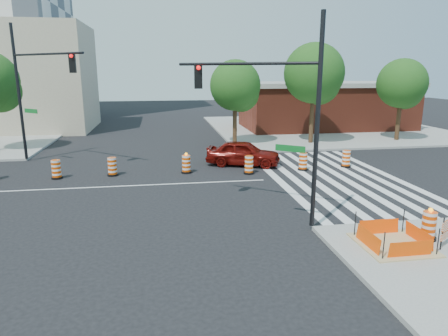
% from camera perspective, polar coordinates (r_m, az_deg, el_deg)
% --- Properties ---
extents(ground, '(120.00, 120.00, 0.00)m').
position_cam_1_polar(ground, '(20.88, -13.29, -2.50)').
color(ground, black).
rests_on(ground, ground).
extents(sidewalk_ne, '(22.00, 22.00, 0.15)m').
position_cam_1_polar(sidewalk_ne, '(41.78, 14.06, 5.58)').
color(sidewalk_ne, gray).
rests_on(sidewalk_ne, ground).
extents(crosswalk_east, '(6.75, 13.50, 0.01)m').
position_cam_1_polar(crosswalk_east, '(22.81, 15.29, -1.23)').
color(crosswalk_east, silver).
rests_on(crosswalk_east, ground).
extents(lane_centerline, '(14.00, 0.12, 0.01)m').
position_cam_1_polar(lane_centerline, '(20.88, -13.30, -2.48)').
color(lane_centerline, silver).
rests_on(lane_centerline, ground).
extents(excavation_pit, '(2.20, 2.20, 0.90)m').
position_cam_1_polar(excavation_pit, '(14.35, 23.00, -9.88)').
color(excavation_pit, tan).
rests_on(excavation_pit, ground).
extents(brick_storefront, '(16.50, 8.50, 4.60)m').
position_cam_1_polar(brick_storefront, '(41.53, 14.24, 8.65)').
color(brick_storefront, maroon).
rests_on(brick_storefront, ground).
extents(beige_midrise, '(14.00, 10.00, 10.00)m').
position_cam_1_polar(beige_midrise, '(44.18, -27.72, 11.29)').
color(beige_midrise, tan).
rests_on(beige_midrise, ground).
extents(red_coupe, '(4.87, 3.24, 1.54)m').
position_cam_1_polar(red_coupe, '(24.60, 2.77, 2.15)').
color(red_coupe, '#630C08').
rests_on(red_coupe, ground).
extents(signal_pole_se, '(4.64, 3.46, 7.49)m').
position_cam_1_polar(signal_pole_se, '(14.67, 7.32, 9.31)').
color(signal_pole_se, black).
rests_on(signal_pole_se, ground).
extents(signal_pole_nw, '(4.88, 4.24, 8.36)m').
position_cam_1_polar(signal_pole_nw, '(26.88, -25.45, 11.19)').
color(signal_pole_nw, black).
rests_on(signal_pole_nw, ground).
extents(pit_drum, '(0.57, 0.57, 1.12)m').
position_cam_1_polar(pit_drum, '(15.20, 27.20, -7.42)').
color(pit_drum, black).
rests_on(pit_drum, ground).
extents(barricade, '(0.81, 0.53, 1.10)m').
position_cam_1_polar(barricade, '(14.86, 29.31, -7.56)').
color(barricade, '#DB4504').
rests_on(barricade, ground).
extents(tree_north_c, '(3.86, 3.85, 6.55)m').
position_cam_1_polar(tree_north_c, '(30.94, 1.67, 11.31)').
color(tree_north_c, '#382314').
rests_on(tree_north_c, ground).
extents(tree_north_d, '(4.60, 4.60, 7.82)m').
position_cam_1_polar(tree_north_d, '(32.14, 12.77, 12.61)').
color(tree_north_d, '#382314').
rests_on(tree_north_d, ground).
extents(tree_north_e, '(3.95, 3.93, 6.68)m').
position_cam_1_polar(tree_north_e, '(35.69, 24.09, 10.61)').
color(tree_north_e, '#382314').
rests_on(tree_north_e, ground).
extents(median_drum_2, '(0.60, 0.60, 1.02)m').
position_cam_1_polar(median_drum_2, '(23.39, -22.83, -0.26)').
color(median_drum_2, black).
rests_on(median_drum_2, ground).
extents(median_drum_3, '(0.60, 0.60, 1.02)m').
position_cam_1_polar(median_drum_3, '(23.03, -15.66, 0.11)').
color(median_drum_3, black).
rests_on(median_drum_3, ground).
extents(median_drum_4, '(0.60, 0.60, 1.18)m').
position_cam_1_polar(median_drum_4, '(22.86, -5.40, 0.49)').
color(median_drum_4, black).
rests_on(median_drum_4, ground).
extents(median_drum_5, '(0.60, 0.60, 1.02)m').
position_cam_1_polar(median_drum_5, '(22.63, 3.58, 0.36)').
color(median_drum_5, black).
rests_on(median_drum_5, ground).
extents(median_drum_6, '(0.60, 0.60, 1.02)m').
position_cam_1_polar(median_drum_6, '(23.87, 11.23, 0.83)').
color(median_drum_6, black).
rests_on(median_drum_6, ground).
extents(median_drum_7, '(0.60, 0.60, 1.02)m').
position_cam_1_polar(median_drum_7, '(25.29, 17.05, 1.20)').
color(median_drum_7, black).
rests_on(median_drum_7, ground).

